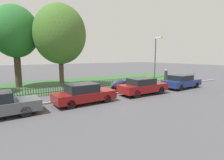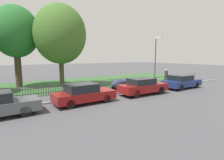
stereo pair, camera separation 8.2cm
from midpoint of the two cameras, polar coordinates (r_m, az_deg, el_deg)
name	(u,v)px [view 1 (the left image)]	position (r m, az deg, el deg)	size (l,w,h in m)	color
ground_plane	(100,97)	(13.84, -4.04, -5.49)	(120.00, 120.00, 0.00)	#4C4C51
kerb_stone	(100,96)	(13.91, -4.25, -5.16)	(34.78, 0.20, 0.12)	#9E998E
grass_strip	(69,84)	(20.45, -14.13, -1.36)	(34.78, 9.36, 0.01)	#33602D
park_fence	(86,86)	(16.09, -8.71, -2.01)	(34.78, 0.05, 0.92)	#4C4C51
parked_car_black_saloon	(84,94)	(11.95, -9.36, -4.37)	(4.18, 1.79, 1.36)	maroon
parked_car_navy_estate	(143,86)	(14.68, 9.85, -1.99)	(4.25, 1.75, 1.38)	maroon
parked_car_red_compact	(181,81)	(18.63, 21.58, -0.45)	(4.17, 1.84, 1.34)	navy
covered_motorcycle	(120,84)	(15.88, 2.48, -1.24)	(1.86, 0.83, 1.13)	black
tree_behind_motorcycle	(15,32)	(20.20, -29.17, 13.51)	(4.44, 4.44, 8.13)	#473828
tree_mid_park	(60,34)	(18.78, -16.74, 14.07)	(5.15, 5.15, 8.31)	#473828
pedestrian_near_fence	(166,76)	(20.68, 17.05, 1.37)	(0.37, 0.40, 1.74)	#2D3351
street_lamp	(156,55)	(18.18, 14.06, 7.78)	(0.20, 0.79, 5.07)	#47474C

